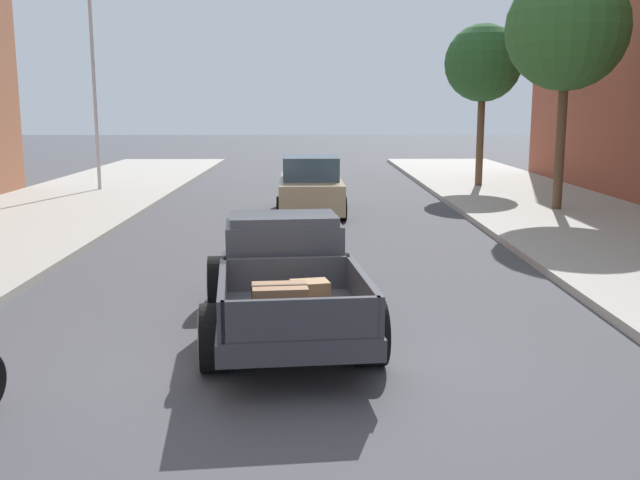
{
  "coord_description": "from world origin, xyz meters",
  "views": [
    {
      "loc": [
        0.26,
        -8.24,
        3.03
      ],
      "look_at": [
        0.4,
        2.71,
        1.0
      ],
      "focal_mm": 40.68,
      "sensor_mm": 36.0,
      "label": 1
    }
  ],
  "objects": [
    {
      "name": "hotrod_truck_gunmetal",
      "position": [
        -0.11,
        1.45,
        0.75
      ],
      "size": [
        2.51,
        5.06,
        1.58
      ],
      "color": "#333338",
      "rests_on": "ground"
    },
    {
      "name": "flagpole",
      "position": [
        -6.96,
        17.31,
        5.77
      ],
      "size": [
        1.74,
        0.16,
        9.16
      ],
      "color": "#B2B2B7",
      "rests_on": "sidewalk_left"
    },
    {
      "name": "street_tree_third",
      "position": [
        6.45,
        18.35,
        4.53
      ],
      "size": [
        2.76,
        2.76,
        5.79
      ],
      "color": "brown",
      "rests_on": "sidewalk_right"
    },
    {
      "name": "car_background_tan",
      "position": [
        0.25,
        12.21,
        0.77
      ],
      "size": [
        1.94,
        4.34,
        1.65
      ],
      "color": "tan",
      "rests_on": "ground"
    },
    {
      "name": "street_tree_second",
      "position": [
        7.27,
        12.13,
        5.08
      ],
      "size": [
        3.34,
        3.34,
        6.62
      ],
      "color": "brown",
      "rests_on": "sidewalk_right"
    },
    {
      "name": "ground_plane",
      "position": [
        0.0,
        0.0,
        0.0
      ],
      "size": [
        140.0,
        140.0,
        0.0
      ],
      "primitive_type": "plane",
      "color": "#47474C"
    }
  ]
}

